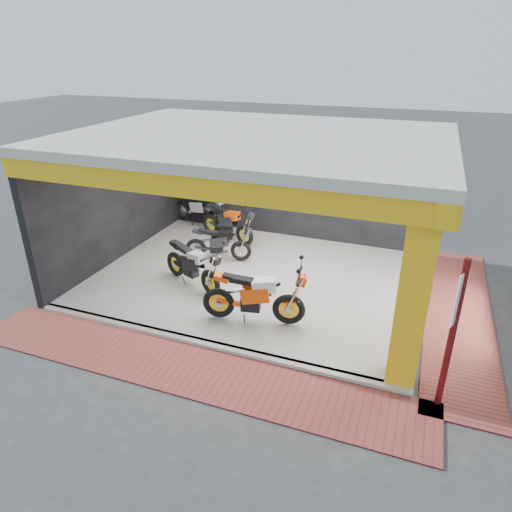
{
  "coord_description": "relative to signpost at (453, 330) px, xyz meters",
  "views": [
    {
      "loc": [
        3.64,
        -7.72,
        5.47
      ],
      "look_at": [
        0.14,
        1.55,
        0.9
      ],
      "focal_mm": 32.0,
      "sensor_mm": 36.0,
      "label": 1
    }
  ],
  "objects": [
    {
      "name": "ground",
      "position": [
        -4.4,
        1.11,
        -1.48
      ],
      "size": [
        80.0,
        80.0,
        0.0
      ],
      "primitive_type": "plane",
      "color": "#2D2D30",
      "rests_on": "ground"
    },
    {
      "name": "showroom_floor",
      "position": [
        -4.4,
        3.11,
        -1.43
      ],
      "size": [
        8.0,
        6.0,
        0.1
      ],
      "primitive_type": "cube",
      "color": "silver",
      "rests_on": "ground"
    },
    {
      "name": "showroom_ceiling",
      "position": [
        -4.4,
        3.11,
        2.12
      ],
      "size": [
        8.4,
        6.4,
        0.2
      ],
      "primitive_type": "cube",
      "color": "beige",
      "rests_on": "corner_column"
    },
    {
      "name": "back_wall",
      "position": [
        -4.4,
        6.21,
        0.27
      ],
      "size": [
        8.2,
        0.2,
        3.5
      ],
      "primitive_type": "cube",
      "color": "black",
      "rests_on": "ground"
    },
    {
      "name": "left_wall",
      "position": [
        -8.5,
        3.11,
        0.27
      ],
      "size": [
        0.2,
        6.2,
        3.5
      ],
      "primitive_type": "cube",
      "color": "black",
      "rests_on": "ground"
    },
    {
      "name": "corner_column",
      "position": [
        -0.65,
        0.36,
        0.27
      ],
      "size": [
        0.5,
        0.5,
        3.5
      ],
      "primitive_type": "cube",
      "color": "yellow",
      "rests_on": "ground"
    },
    {
      "name": "header_beam_front",
      "position": [
        -4.4,
        0.11,
        1.82
      ],
      "size": [
        8.4,
        0.3,
        0.4
      ],
      "primitive_type": "cube",
      "color": "yellow",
      "rests_on": "corner_column"
    },
    {
      "name": "header_beam_right",
      "position": [
        -0.4,
        3.11,
        1.82
      ],
      "size": [
        0.3,
        6.4,
        0.4
      ],
      "primitive_type": "cube",
      "color": "yellow",
      "rests_on": "corner_column"
    },
    {
      "name": "floor_kerb",
      "position": [
        -4.4,
        0.09,
        -1.43
      ],
      "size": [
        8.0,
        0.2,
        0.1
      ],
      "primitive_type": "cube",
      "color": "silver",
      "rests_on": "ground"
    },
    {
      "name": "paver_front",
      "position": [
        -4.4,
        -0.69,
        -1.46
      ],
      "size": [
        9.0,
        1.4,
        0.03
      ],
      "primitive_type": "cube",
      "color": "maroon",
      "rests_on": "ground"
    },
    {
      "name": "paver_right",
      "position": [
        0.4,
        3.11,
        -1.46
      ],
      "size": [
        1.4,
        7.0,
        0.03
      ],
      "primitive_type": "cube",
      "color": "maroon",
      "rests_on": "ground"
    },
    {
      "name": "signpost",
      "position": [
        0.0,
        0.0,
        0.0
      ],
      "size": [
        0.16,
        0.36,
        2.69
      ],
      "rotation": [
        0.0,
        0.0,
        -0.38
      ],
      "color": "#600E10",
      "rests_on": "ground"
    },
    {
      "name": "moto_hero",
      "position": [
        -3.01,
        1.27,
        -0.66
      ],
      "size": [
        2.45,
        1.28,
        1.42
      ],
      "primitive_type": null,
      "rotation": [
        0.0,
        0.0,
        0.19
      ],
      "color": "#FF490A",
      "rests_on": "showroom_floor"
    },
    {
      "name": "moto_row_a",
      "position": [
        -5.09,
        1.83,
        -0.72
      ],
      "size": [
        2.27,
        1.61,
        1.31
      ],
      "primitive_type": null,
      "rotation": [
        0.0,
        0.0,
        -0.43
      ],
      "color": "black",
      "rests_on": "showroom_floor"
    },
    {
      "name": "moto_row_b",
      "position": [
        -5.15,
        3.83,
        -0.79
      ],
      "size": [
        2.04,
        1.15,
        1.18
      ],
      "primitive_type": null,
      "rotation": [
        0.0,
        0.0,
        0.24
      ],
      "color": "black",
      "rests_on": "showroom_floor"
    },
    {
      "name": "moto_row_c",
      "position": [
        -5.45,
        4.84,
        -0.72
      ],
      "size": [
        2.29,
        1.47,
        1.31
      ],
      "primitive_type": null,
      "rotation": [
        0.0,
        0.0,
        -0.34
      ],
      "color": "black",
      "rests_on": "showroom_floor"
    },
    {
      "name": "moto_row_d",
      "position": [
        -6.76,
        5.61,
        -0.67
      ],
      "size": [
        2.46,
        1.55,
        1.41
      ],
      "primitive_type": null,
      "rotation": [
        0.0,
        0.0,
        -0.33
      ],
      "color": "#B5B7BD",
      "rests_on": "showroom_floor"
    }
  ]
}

